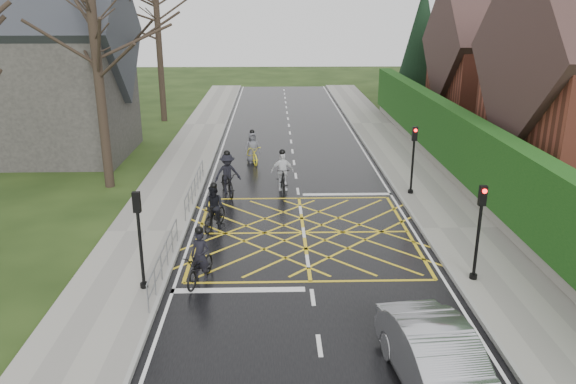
{
  "coord_description": "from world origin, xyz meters",
  "views": [
    {
      "loc": [
        -1.14,
        -19.86,
        8.33
      ],
      "look_at": [
        -0.57,
        1.06,
        1.3
      ],
      "focal_mm": 35.0,
      "sensor_mm": 36.0,
      "label": 1
    }
  ],
  "objects_px": {
    "cyclist_rear": "(200,264)",
    "cyclist_back": "(215,211)",
    "car": "(439,364)",
    "cyclist_mid": "(228,178)",
    "cyclist_front": "(282,175)",
    "cyclist_lead": "(252,152)"
  },
  "relations": [
    {
      "from": "cyclist_lead",
      "to": "cyclist_mid",
      "type": "bearing_deg",
      "value": -117.8
    },
    {
      "from": "cyclist_rear",
      "to": "cyclist_mid",
      "type": "distance_m",
      "value": 8.67
    },
    {
      "from": "cyclist_back",
      "to": "cyclist_lead",
      "type": "height_order",
      "value": "cyclist_back"
    },
    {
      "from": "cyclist_front",
      "to": "cyclist_rear",
      "type": "bearing_deg",
      "value": -111.78
    },
    {
      "from": "cyclist_lead",
      "to": "cyclist_rear",
      "type": "bearing_deg",
      "value": -112.18
    },
    {
      "from": "cyclist_front",
      "to": "car",
      "type": "relative_size",
      "value": 0.44
    },
    {
      "from": "cyclist_rear",
      "to": "cyclist_back",
      "type": "xyz_separation_m",
      "value": [
        0.02,
        4.43,
        0.11
      ]
    },
    {
      "from": "cyclist_rear",
      "to": "car",
      "type": "xyz_separation_m",
      "value": [
        5.96,
        -5.5,
        0.15
      ]
    },
    {
      "from": "cyclist_front",
      "to": "car",
      "type": "xyz_separation_m",
      "value": [
        3.24,
        -14.57,
        0.02
      ]
    },
    {
      "from": "cyclist_mid",
      "to": "cyclist_front",
      "type": "relative_size",
      "value": 1.11
    },
    {
      "from": "cyclist_back",
      "to": "cyclist_front",
      "type": "bearing_deg",
      "value": 78.89
    },
    {
      "from": "cyclist_rear",
      "to": "cyclist_mid",
      "type": "bearing_deg",
      "value": 105.07
    },
    {
      "from": "cyclist_lead",
      "to": "car",
      "type": "bearing_deg",
      "value": -93.48
    },
    {
      "from": "cyclist_front",
      "to": "cyclist_lead",
      "type": "bearing_deg",
      "value": 102.88
    },
    {
      "from": "cyclist_rear",
      "to": "cyclist_lead",
      "type": "bearing_deg",
      "value": 101.63
    },
    {
      "from": "cyclist_mid",
      "to": "cyclist_lead",
      "type": "bearing_deg",
      "value": 61.92
    },
    {
      "from": "cyclist_rear",
      "to": "car",
      "type": "bearing_deg",
      "value": -26.24
    },
    {
      "from": "cyclist_front",
      "to": "cyclist_lead",
      "type": "height_order",
      "value": "cyclist_front"
    },
    {
      "from": "cyclist_lead",
      "to": "car",
      "type": "distance_m",
      "value": 19.97
    },
    {
      "from": "cyclist_mid",
      "to": "car",
      "type": "relative_size",
      "value": 0.49
    },
    {
      "from": "cyclist_back",
      "to": "cyclist_front",
      "type": "relative_size",
      "value": 0.96
    },
    {
      "from": "cyclist_rear",
      "to": "cyclist_back",
      "type": "bearing_deg",
      "value": 106.21
    }
  ]
}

